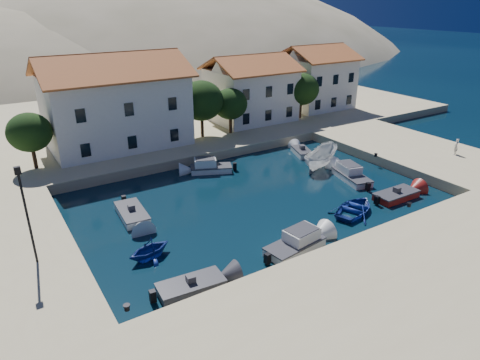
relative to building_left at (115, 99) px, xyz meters
name	(u,v)px	position (x,y,z in m)	size (l,w,h in m)	color
ground	(339,253)	(6.00, -28.00, -5.94)	(400.00, 400.00, 0.00)	black
quay_south	(416,295)	(6.00, -34.00, -5.44)	(52.00, 12.00, 1.00)	tan
quay_east	(412,151)	(26.50, -18.00, -5.44)	(11.00, 20.00, 1.00)	tan
quay_west	(8,260)	(-13.00, -18.00, -5.44)	(8.00, 20.00, 1.00)	tan
quay_north	(154,118)	(8.00, 10.00, -5.44)	(80.00, 36.00, 1.00)	tan
hills	(117,124)	(26.64, 95.62, -29.34)	(254.00, 176.00, 99.00)	gray
building_left	(115,99)	(0.00, 0.00, 0.00)	(14.70, 9.45, 9.70)	white
building_mid	(251,87)	(18.00, 1.00, -0.71)	(10.50, 8.40, 8.30)	white
building_right	(316,76)	(30.00, 2.00, -0.46)	(9.45, 8.40, 8.80)	white
trees	(213,102)	(10.51, -2.54, -1.10)	(37.30, 5.30, 6.45)	#382314
lamppost	(25,207)	(-11.50, -20.00, -1.18)	(0.35, 0.25, 6.22)	black
bollards	(331,206)	(8.80, -24.13, -4.79)	(29.36, 9.56, 0.30)	black
motorboat_grey_sw	(191,286)	(-4.25, -26.33, -5.64)	(4.05, 2.04, 1.25)	#38383D
cabin_cruiser_south	(295,244)	(3.64, -26.16, -5.46)	(4.62, 2.47, 1.60)	silver
rowboat_south	(354,212)	(11.30, -24.29, -5.94)	(3.29, 4.61, 0.95)	navy
motorboat_red_se	(396,195)	(16.16, -24.36, -5.64)	(4.08, 1.85, 1.25)	maroon
cabin_cruiser_east	(352,175)	(15.92, -19.44, -5.46)	(2.82, 4.78, 1.60)	silver
boat_east	(320,167)	(15.68, -15.30, -5.94)	(2.12, 5.65, 2.18)	silver
motorboat_white_ne	(302,152)	(16.60, -11.38, -5.64)	(2.56, 3.63, 1.25)	silver
rowboat_west	(150,257)	(-5.01, -21.71, -5.94)	(2.57, 2.98, 1.57)	navy
motorboat_white_west	(132,214)	(-4.08, -15.56, -5.64)	(2.17, 4.34, 1.25)	silver
cabin_cruiser_north	(211,167)	(5.72, -10.51, -5.46)	(4.37, 3.17, 1.60)	silver
pedestrian	(456,147)	(28.13, -21.85, -4.11)	(0.60, 0.40, 1.66)	beige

